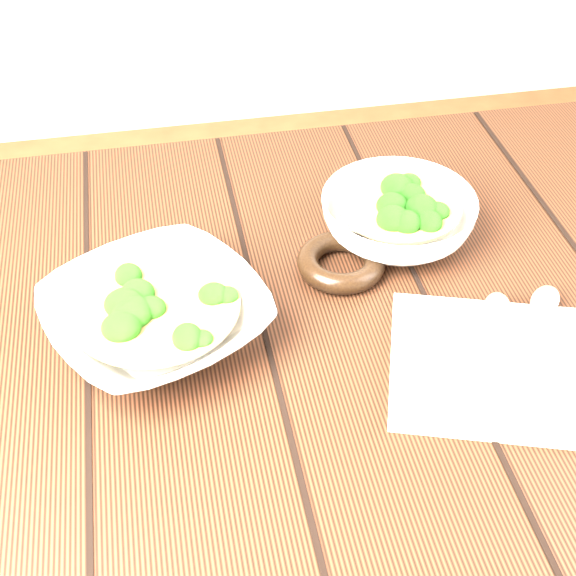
# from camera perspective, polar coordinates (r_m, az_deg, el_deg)

# --- Properties ---
(table) EXTENTS (1.20, 0.80, 0.75)m
(table) POSITION_cam_1_polar(r_m,az_deg,el_deg) (1.03, -0.74, -6.43)
(table) COLOR #381C10
(table) RESTS_ON ground
(soup_bowl_front) EXTENTS (0.31, 0.31, 0.07)m
(soup_bowl_front) POSITION_cam_1_polar(r_m,az_deg,el_deg) (0.91, -9.36, -1.93)
(soup_bowl_front) COLOR silver
(soup_bowl_front) RESTS_ON table
(soup_bowl_back) EXTENTS (0.23, 0.23, 0.07)m
(soup_bowl_back) POSITION_cam_1_polar(r_m,az_deg,el_deg) (1.04, 7.81, 5.06)
(soup_bowl_back) COLOR silver
(soup_bowl_back) RESTS_ON table
(trivet) EXTENTS (0.14, 0.14, 0.03)m
(trivet) POSITION_cam_1_polar(r_m,az_deg,el_deg) (0.99, 3.80, 1.86)
(trivet) COLOR black
(trivet) RESTS_ON table
(napkin) EXTENTS (0.29, 0.26, 0.01)m
(napkin) POSITION_cam_1_polar(r_m,az_deg,el_deg) (0.90, 15.01, -5.46)
(napkin) COLOR beige
(napkin) RESTS_ON table
(spoon_left) EXTENTS (0.10, 0.19, 0.01)m
(spoon_left) POSITION_cam_1_polar(r_m,az_deg,el_deg) (0.93, 14.54, -3.03)
(spoon_left) COLOR #BBB5A5
(spoon_left) RESTS_ON napkin
(spoon_right) EXTENTS (0.14, 0.17, 0.01)m
(spoon_right) POSITION_cam_1_polar(r_m,az_deg,el_deg) (0.95, 17.21, -2.25)
(spoon_right) COLOR #BBB5A5
(spoon_right) RESTS_ON napkin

